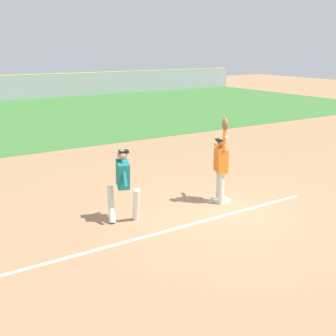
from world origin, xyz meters
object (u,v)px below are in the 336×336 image
(first_base, at_px, (220,200))
(fielder, at_px, (221,161))
(parked_car_red, at_px, (26,86))
(runner, at_px, (123,181))
(baseball, at_px, (226,137))
(parked_car_blue, at_px, (77,85))

(first_base, relative_size, fielder, 0.17)
(fielder, xyz_separation_m, parked_car_red, (3.35, 29.57, -0.45))
(first_base, relative_size, parked_car_red, 0.08)
(runner, height_order, baseball, baseball)
(fielder, distance_m, baseball, 0.73)
(fielder, height_order, baseball, fielder)
(first_base, xyz_separation_m, fielder, (-0.10, -0.09, 1.08))
(fielder, bearing_deg, runner, 16.89)
(baseball, bearing_deg, first_base, 63.20)
(runner, bearing_deg, baseball, 8.23)
(baseball, distance_m, parked_car_red, 30.05)
(runner, bearing_deg, parked_car_red, 97.32)
(first_base, distance_m, fielder, 1.09)
(runner, distance_m, baseball, 2.78)
(fielder, xyz_separation_m, parked_car_blue, (7.64, 28.95, -0.45))
(runner, bearing_deg, parked_car_blue, 89.16)
(parked_car_blue, bearing_deg, parked_car_red, 165.03)
(runner, relative_size, parked_car_blue, 0.37)
(fielder, distance_m, parked_car_blue, 29.94)
(first_base, bearing_deg, runner, 177.15)
(parked_car_red, bearing_deg, parked_car_blue, -1.77)
(first_base, height_order, baseball, baseball)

